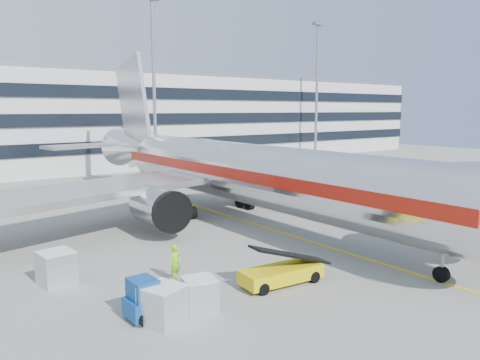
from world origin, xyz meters
TOP-DOWN VIEW (x-y plane):
  - ground at (0.00, 0.00)m, footprint 180.00×180.00m
  - lead_in_line at (0.00, 10.00)m, footprint 0.25×70.00m
  - main_jet at (0.00, 11.72)m, footprint 50.95×48.70m
  - terminal at (0.00, 57.95)m, footprint 150.00×24.25m
  - light_mast_centre at (8.00, 42.00)m, footprint 2.40×1.20m
  - light_mast_east at (42.00, 42.00)m, footprint 2.40×1.20m
  - belt_loader at (-7.29, -2.87)m, footprint 5.02×2.18m
  - baggage_tug at (-14.86, -2.33)m, footprint 2.58×1.68m
  - cargo_container_left at (-12.69, -3.06)m, footprint 1.79×1.79m
  - cargo_container_right at (-17.10, 4.59)m, footprint 1.90×1.90m
  - cargo_container_front at (-14.74, -3.25)m, footprint 2.13×2.13m
  - ramp_worker at (-11.64, 1.09)m, footprint 0.87×0.70m

SIDE VIEW (x-z plane):
  - ground at x=0.00m, z-range 0.00..0.00m
  - lead_in_line at x=0.00m, z-range 0.00..0.01m
  - belt_loader at x=-7.29m, z-range -0.51..1.85m
  - cargo_container_left at x=-12.69m, z-range 0.00..1.60m
  - baggage_tug at x=-14.86m, z-range -0.12..1.80m
  - cargo_container_front at x=-14.74m, z-range 0.00..1.77m
  - cargo_container_right at x=-17.10m, z-range 0.01..1.84m
  - ramp_worker at x=-11.64m, z-range 0.00..2.06m
  - main_jet at x=0.00m, z-range -3.79..12.26m
  - terminal at x=0.00m, z-range 0.00..15.60m
  - light_mast_centre at x=8.00m, z-range 2.15..27.60m
  - light_mast_east at x=42.00m, z-range 2.15..27.60m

